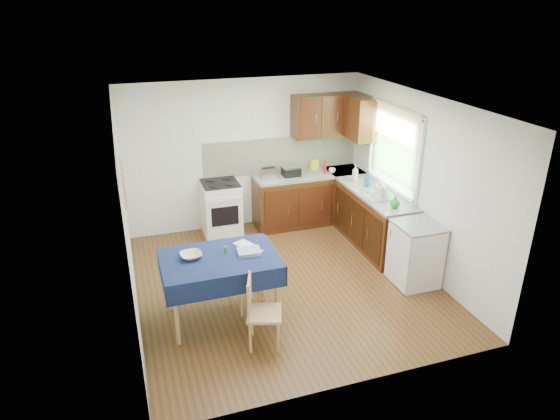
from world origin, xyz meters
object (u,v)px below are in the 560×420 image
object	(u,v)px
kettle	(380,190)
dining_table	(220,265)
toaster	(269,173)
dish_rack	(380,196)
chair_far	(248,278)
chair_near	(260,310)
sandwich_press	(291,171)

from	to	relation	value
kettle	dining_table	bearing A→B (deg)	-159.91
kettle	toaster	bearing A→B (deg)	134.79
kettle	dish_rack	bearing A→B (deg)	-14.92
chair_far	toaster	distance (m)	2.50
chair_far	dish_rack	xyz separation A→B (m)	(2.31, 0.90, 0.48)
dining_table	toaster	bearing A→B (deg)	60.33
dining_table	chair_far	xyz separation A→B (m)	(0.35, 0.07, -0.28)
chair_far	kettle	bearing A→B (deg)	-171.67
chair_far	toaster	size ratio (longest dim) A/B	3.29
dish_rack	kettle	xyz separation A→B (m)	(-0.01, 0.00, 0.09)
dining_table	toaster	world-z (taller)	toaster
dish_rack	kettle	bearing A→B (deg)	-178.81
chair_near	toaster	size ratio (longest dim) A/B	3.34
chair_far	dish_rack	distance (m)	2.52
toaster	dining_table	bearing A→B (deg)	-116.49
dining_table	kettle	bearing A→B (deg)	20.10
chair_far	sandwich_press	bearing A→B (deg)	-134.26
sandwich_press	kettle	world-z (taller)	kettle
chair_far	chair_near	xyz separation A→B (m)	(-0.04, -0.72, 0.01)
sandwich_press	kettle	distance (m)	1.65
chair_far	kettle	xyz separation A→B (m)	(2.30, 0.90, 0.56)
chair_near	dish_rack	distance (m)	2.89
dining_table	sandwich_press	size ratio (longest dim) A/B	4.81
dining_table	chair_near	distance (m)	0.77
dish_rack	chair_near	bearing A→B (deg)	-129.33
dining_table	toaster	distance (m)	2.67
toaster	dish_rack	distance (m)	1.90
chair_near	sandwich_press	distance (m)	3.34
chair_near	toaster	bearing A→B (deg)	-0.18
chair_near	dish_rack	size ratio (longest dim) A/B	1.92
dish_rack	sandwich_press	bearing A→B (deg)	140.75
chair_far	chair_near	size ratio (longest dim) A/B	0.99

